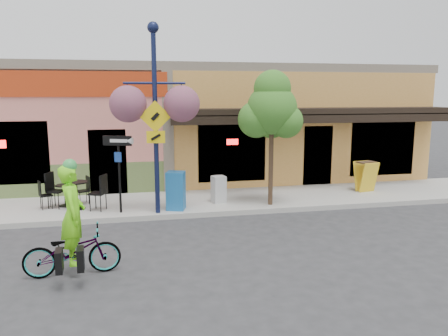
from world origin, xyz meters
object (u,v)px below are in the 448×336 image
lamp_post (155,120)px  newspaper_box_blue (176,191)px  bicycle (72,251)px  street_tree (271,138)px  one_way_sign (119,175)px  building (184,122)px  cyclist_rider (74,227)px  newspaper_box_grey (219,189)px

lamp_post → newspaper_box_blue: bearing=29.1°
bicycle → newspaper_box_blue: (2.38, 3.83, 0.23)m
bicycle → street_tree: bearing=-57.7°
bicycle → one_way_sign: bearing=-16.0°
building → one_way_sign: (-2.57, -6.52, -1.01)m
bicycle → street_tree: (5.22, 3.83, 1.69)m
building → street_tree: building is taller
building → lamp_post: 6.96m
bicycle → newspaper_box_blue: 4.52m
cyclist_rider → one_way_sign: 3.93m
newspaper_box_blue → newspaper_box_grey: (1.36, 0.55, -0.14)m
lamp_post → street_tree: (3.38, 0.24, -0.57)m
cyclist_rider → newspaper_box_blue: cyclist_rider is taller
building → lamp_post: (-1.56, -6.77, 0.49)m
building → one_way_sign: size_ratio=8.37×
building → one_way_sign: building is taller
newspaper_box_blue → lamp_post: bearing=-137.4°
bicycle → lamp_post: bearing=-31.1°
newspaper_box_grey → street_tree: bearing=-35.2°
bicycle → building: bearing=-22.1°
cyclist_rider → lamp_post: 4.39m
one_way_sign → newspaper_box_grey: size_ratio=2.64×
building → one_way_sign: bearing=-111.5°
lamp_post → newspaper_box_grey: size_ratio=6.30×
lamp_post → one_way_sign: (-1.02, 0.25, -1.50)m
lamp_post → newspaper_box_grey: bearing=27.2°
lamp_post → newspaper_box_grey: lamp_post is taller
one_way_sign → newspaper_box_blue: size_ratio=1.96×
bicycle → newspaper_box_grey: size_ratio=2.20×
building → cyclist_rider: building is taller
bicycle → cyclist_rider: cyclist_rider is taller
lamp_post → one_way_sign: bearing=170.6°
lamp_post → cyclist_rider: bearing=-112.1°
bicycle → street_tree: size_ratio=0.45×
cyclist_rider → building: bearing=-21.8°
lamp_post → newspaper_box_grey: 3.00m
newspaper_box_blue → street_tree: 3.20m
bicycle → newspaper_box_grey: (3.74, 4.39, 0.09)m
building → cyclist_rider: size_ratio=9.53×
bicycle → cyclist_rider: size_ratio=0.95×
one_way_sign → street_tree: size_ratio=0.54×
newspaper_box_grey → street_tree: (1.48, -0.56, 1.61)m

